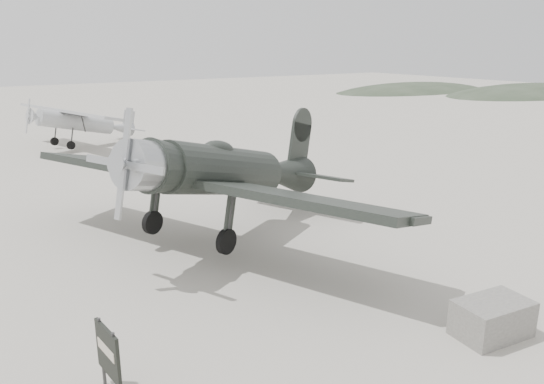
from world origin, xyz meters
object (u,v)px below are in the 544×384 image
Objects in this scene: lowwing_monoplane at (229,172)px; highwing_monoplane at (80,119)px; equipment_block at (492,318)px; sign_board at (108,353)px.

lowwing_monoplane is 20.00m from highwing_monoplane.
lowwing_monoplane reaches higher than equipment_block.
lowwing_monoplane is at bearing 40.45° from sign_board.
lowwing_monoplane is 9.26× the size of sign_board.
sign_board is (-6.03, -6.27, -1.50)m from lowwing_monoplane.
equipment_block is (2.04, -8.93, -1.95)m from lowwing_monoplane.
equipment_block is 1.17× the size of sign_board.
highwing_monoplane is (-0.12, 19.99, -0.51)m from lowwing_monoplane.
equipment_block is at bearing -23.92° from sign_board.
lowwing_monoplane reaches higher than highwing_monoplane.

